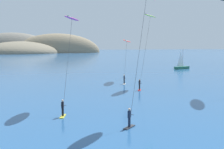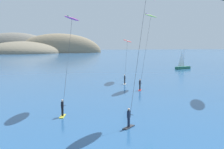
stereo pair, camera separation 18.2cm
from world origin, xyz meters
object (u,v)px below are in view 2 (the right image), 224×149
Objects in this scene: kitesurfer_pink at (145,5)px; kitesurfer_lime at (150,21)px; kitesurfer_magenta at (71,25)px; kitesurfer_red at (127,43)px; sailboat_near at (184,67)px.

kitesurfer_lime is at bearing 69.02° from kitesurfer_pink.
kitesurfer_magenta is 0.86× the size of kitesurfer_lime.
kitesurfer_pink is at bearing -101.49° from kitesurfer_red.
kitesurfer_pink is at bearing -110.98° from kitesurfer_lime.
kitesurfer_magenta is (-34.05, -40.66, 8.60)m from sailboat_near.
kitesurfer_red is (5.36, 26.38, -3.67)m from kitesurfer_pink.
sailboat_near is 36.22m from kitesurfer_lime.
sailboat_near is at bearing 43.27° from kitesurfer_red.
kitesurfer_lime is at bearing 41.93° from kitesurfer_magenta.
kitesurfer_lime is (-20.23, -28.24, 10.28)m from sailboat_near.
kitesurfer_pink is at bearing -45.10° from kitesurfer_magenta.
kitesurfer_red is (11.91, 19.81, -2.05)m from kitesurfer_magenta.
kitesurfer_pink is 1.03× the size of kitesurfer_lime.
kitesurfer_magenta is 18.66m from kitesurfer_lime.
kitesurfer_magenta is at bearing -121.01° from kitesurfer_red.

